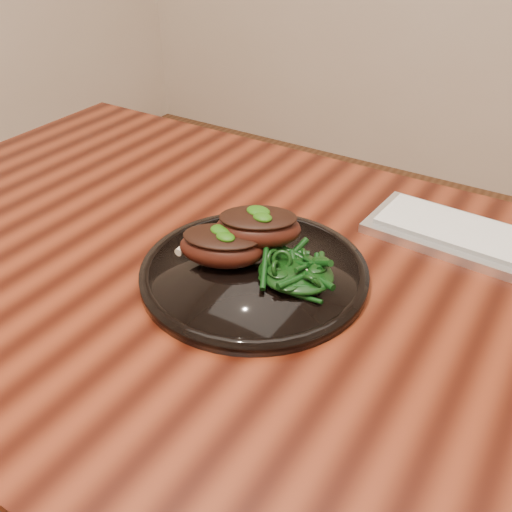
{
  "coord_description": "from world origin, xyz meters",
  "views": [
    {
      "loc": [
        0.21,
        -0.53,
        1.2
      ],
      "look_at": [
        -0.12,
        0.0,
        0.78
      ],
      "focal_mm": 40.0,
      "sensor_mm": 36.0,
      "label": 1
    }
  ],
  "objects_px": {
    "desk": "(331,354)",
    "plate": "(254,272)",
    "lamb_chop_front": "(222,246)",
    "greens_heap": "(296,269)"
  },
  "relations": [
    {
      "from": "plate",
      "to": "greens_heap",
      "type": "xyz_separation_m",
      "value": [
        0.06,
        0.01,
        0.02
      ]
    },
    {
      "from": "plate",
      "to": "lamb_chop_front",
      "type": "distance_m",
      "value": 0.06
    },
    {
      "from": "desk",
      "to": "plate",
      "type": "bearing_deg",
      "value": -177.61
    },
    {
      "from": "desk",
      "to": "plate",
      "type": "height_order",
      "value": "plate"
    },
    {
      "from": "desk",
      "to": "plate",
      "type": "xyz_separation_m",
      "value": [
        -0.12,
        -0.0,
        0.09
      ]
    },
    {
      "from": "lamb_chop_front",
      "to": "greens_heap",
      "type": "bearing_deg",
      "value": 8.92
    },
    {
      "from": "desk",
      "to": "greens_heap",
      "type": "xyz_separation_m",
      "value": [
        -0.06,
        0.0,
        0.12
      ]
    },
    {
      "from": "desk",
      "to": "greens_heap",
      "type": "height_order",
      "value": "greens_heap"
    },
    {
      "from": "desk",
      "to": "plate",
      "type": "relative_size",
      "value": 5.29
    },
    {
      "from": "desk",
      "to": "lamb_chop_front",
      "type": "height_order",
      "value": "lamb_chop_front"
    }
  ]
}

